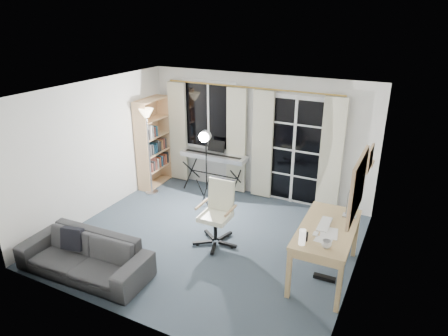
{
  "coord_description": "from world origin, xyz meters",
  "views": [
    {
      "loc": [
        2.75,
        -4.88,
        3.48
      ],
      "look_at": [
        0.1,
        0.35,
        1.15
      ],
      "focal_mm": 32.0,
      "sensor_mm": 36.0,
      "label": 1
    }
  ],
  "objects_px": {
    "mug": "(327,243)",
    "torchiere_lamp": "(147,126)",
    "keyboard_piano": "(214,157)",
    "monitor": "(351,198)",
    "studio_light": "(205,145)",
    "office_chair": "(219,207)",
    "desk": "(327,233)",
    "sofa": "(83,250)",
    "bookshelf": "(152,145)"
  },
  "relations": [
    {
      "from": "bookshelf",
      "to": "keyboard_piano",
      "type": "height_order",
      "value": "bookshelf"
    },
    {
      "from": "studio_light",
      "to": "mug",
      "type": "xyz_separation_m",
      "value": [
        2.59,
        -1.59,
        -0.4
      ]
    },
    {
      "from": "mug",
      "to": "keyboard_piano",
      "type": "bearing_deg",
      "value": 140.83
    },
    {
      "from": "desk",
      "to": "mug",
      "type": "xyz_separation_m",
      "value": [
        0.1,
        -0.5,
        0.16
      ]
    },
    {
      "from": "office_chair",
      "to": "studio_light",
      "type": "bearing_deg",
      "value": 127.66
    },
    {
      "from": "office_chair",
      "to": "mug",
      "type": "distance_m",
      "value": 1.95
    },
    {
      "from": "studio_light",
      "to": "monitor",
      "type": "distance_m",
      "value": 2.76
    },
    {
      "from": "torchiere_lamp",
      "to": "mug",
      "type": "bearing_deg",
      "value": -22.71
    },
    {
      "from": "torchiere_lamp",
      "to": "office_chair",
      "type": "height_order",
      "value": "torchiere_lamp"
    },
    {
      "from": "bookshelf",
      "to": "studio_light",
      "type": "height_order",
      "value": "bookshelf"
    },
    {
      "from": "keyboard_piano",
      "to": "office_chair",
      "type": "distance_m",
      "value": 1.9
    },
    {
      "from": "keyboard_piano",
      "to": "monitor",
      "type": "distance_m",
      "value": 3.19
    },
    {
      "from": "bookshelf",
      "to": "keyboard_piano",
      "type": "xyz_separation_m",
      "value": [
        1.31,
        0.27,
        -0.13
      ]
    },
    {
      "from": "keyboard_piano",
      "to": "studio_light",
      "type": "distance_m",
      "value": 0.86
    },
    {
      "from": "studio_light",
      "to": "monitor",
      "type": "xyz_separation_m",
      "value": [
        2.68,
        -0.64,
        -0.18
      ]
    },
    {
      "from": "torchiere_lamp",
      "to": "monitor",
      "type": "relative_size",
      "value": 3.18
    },
    {
      "from": "bookshelf",
      "to": "desk",
      "type": "bearing_deg",
      "value": -23.49
    },
    {
      "from": "monitor",
      "to": "mug",
      "type": "height_order",
      "value": "monitor"
    },
    {
      "from": "mug",
      "to": "sofa",
      "type": "height_order",
      "value": "mug"
    },
    {
      "from": "torchiere_lamp",
      "to": "studio_light",
      "type": "bearing_deg",
      "value": -1.76
    },
    {
      "from": "bookshelf",
      "to": "mug",
      "type": "distance_m",
      "value": 4.56
    },
    {
      "from": "keyboard_piano",
      "to": "mug",
      "type": "bearing_deg",
      "value": -39.56
    },
    {
      "from": "desk",
      "to": "mug",
      "type": "bearing_deg",
      "value": -80.21
    },
    {
      "from": "studio_light",
      "to": "keyboard_piano",
      "type": "bearing_deg",
      "value": 95.51
    },
    {
      "from": "bookshelf",
      "to": "mug",
      "type": "height_order",
      "value": "bookshelf"
    },
    {
      "from": "office_chair",
      "to": "monitor",
      "type": "xyz_separation_m",
      "value": [
        1.92,
        0.31,
        0.44
      ]
    },
    {
      "from": "bookshelf",
      "to": "monitor",
      "type": "relative_size",
      "value": 3.37
    },
    {
      "from": "monitor",
      "to": "mug",
      "type": "relative_size",
      "value": 4.4
    },
    {
      "from": "bookshelf",
      "to": "office_chair",
      "type": "relative_size",
      "value": 1.79
    },
    {
      "from": "studio_light",
      "to": "office_chair",
      "type": "xyz_separation_m",
      "value": [
        0.76,
        -0.94,
        -0.62
      ]
    },
    {
      "from": "bookshelf",
      "to": "sofa",
      "type": "relative_size",
      "value": 0.96
    },
    {
      "from": "office_chair",
      "to": "desk",
      "type": "xyz_separation_m",
      "value": [
        1.73,
        -0.14,
        0.06
      ]
    },
    {
      "from": "keyboard_piano",
      "to": "monitor",
      "type": "relative_size",
      "value": 2.5
    },
    {
      "from": "keyboard_piano",
      "to": "desk",
      "type": "distance_m",
      "value": 3.22
    },
    {
      "from": "mug",
      "to": "desk",
      "type": "bearing_deg",
      "value": 101.31
    },
    {
      "from": "mug",
      "to": "torchiere_lamp",
      "type": "bearing_deg",
      "value": 157.29
    },
    {
      "from": "desk",
      "to": "torchiere_lamp",
      "type": "bearing_deg",
      "value": 161.91
    },
    {
      "from": "torchiere_lamp",
      "to": "sofa",
      "type": "relative_size",
      "value": 0.91
    },
    {
      "from": "monitor",
      "to": "mug",
      "type": "xyz_separation_m",
      "value": [
        -0.1,
        -0.95,
        -0.23
      ]
    },
    {
      "from": "torchiere_lamp",
      "to": "desk",
      "type": "xyz_separation_m",
      "value": [
        3.78,
        -1.13,
        -0.73
      ]
    },
    {
      "from": "office_chair",
      "to": "monitor",
      "type": "bearing_deg",
      "value": 7.88
    },
    {
      "from": "studio_light",
      "to": "mug",
      "type": "height_order",
      "value": "studio_light"
    },
    {
      "from": "studio_light",
      "to": "sofa",
      "type": "bearing_deg",
      "value": -112.23
    },
    {
      "from": "office_chair",
      "to": "mug",
      "type": "height_order",
      "value": "office_chair"
    },
    {
      "from": "monitor",
      "to": "sofa",
      "type": "relative_size",
      "value": 0.29
    },
    {
      "from": "desk",
      "to": "mug",
      "type": "relative_size",
      "value": 11.53
    },
    {
      "from": "bookshelf",
      "to": "mug",
      "type": "bearing_deg",
      "value": -28.93
    },
    {
      "from": "bookshelf",
      "to": "studio_light",
      "type": "distance_m",
      "value": 1.61
    },
    {
      "from": "keyboard_piano",
      "to": "sofa",
      "type": "bearing_deg",
      "value": -96.07
    },
    {
      "from": "office_chair",
      "to": "keyboard_piano",
      "type": "bearing_deg",
      "value": 119.32
    }
  ]
}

